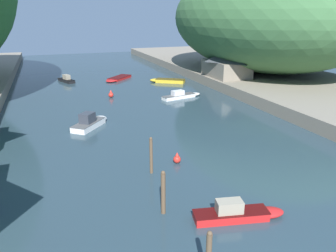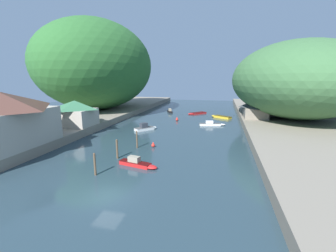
# 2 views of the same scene
# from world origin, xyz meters

# --- Properties ---
(water_surface) EXTENTS (130.00, 130.00, 0.00)m
(water_surface) POSITION_xyz_m (0.00, 30.00, 0.00)
(water_surface) COLOR #283D47
(water_surface) RESTS_ON ground
(left_bank) EXTENTS (22.00, 120.00, 1.46)m
(left_bank) POSITION_xyz_m (-25.79, 30.00, 0.73)
(left_bank) COLOR gray
(left_bank) RESTS_ON ground
(right_bank) EXTENTS (22.00, 120.00, 1.46)m
(right_bank) POSITION_xyz_m (25.79, 30.00, 0.73)
(right_bank) COLOR gray
(right_bank) RESTS_ON ground
(hillside_left) EXTENTS (30.58, 42.81, 26.06)m
(hillside_left) POSITION_xyz_m (-26.89, 45.50, 14.50)
(hillside_left) COLOR #2D662D
(hillside_left) RESTS_ON left_bank
(hillside_right) EXTENTS (29.39, 41.14, 17.89)m
(hillside_right) POSITION_xyz_m (26.89, 42.63, 10.41)
(hillside_right) COLOR #3D6B3D
(hillside_right) RESTS_ON right_bank
(waterfront_building) EXTENTS (10.01, 13.25, 7.69)m
(waterfront_building) POSITION_xyz_m (-19.40, 6.71, 5.45)
(waterfront_building) COLOR #B2A899
(waterfront_building) RESTS_ON left_bank
(boathouse_shed) EXTENTS (7.50, 6.51, 5.04)m
(boathouse_shed) POSITION_xyz_m (-18.42, 21.42, 4.07)
(boathouse_shed) COLOR #B2A899
(boathouse_shed) RESTS_ON left_bank
(right_bank_cottage) EXTENTS (5.64, 8.13, 4.26)m
(right_bank_cottage) POSITION_xyz_m (17.94, 40.07, 3.68)
(right_bank_cottage) COLOR gray
(right_bank_cottage) RESTS_ON right_bank
(boat_white_cruiser) EXTENTS (5.94, 4.75, 0.60)m
(boat_white_cruiser) POSITION_xyz_m (9.75, 45.80, 0.29)
(boat_white_cruiser) COLOR gold
(boat_white_cruiser) RESTS_ON water_surface
(boat_open_rowboat) EXTENTS (6.19, 2.59, 1.13)m
(boat_open_rowboat) POSITION_xyz_m (8.11, 34.81, 0.35)
(boat_open_rowboat) COLOR white
(boat_open_rowboat) RESTS_ON water_surface
(boat_far_upstream) EXTENTS (2.97, 5.05, 1.27)m
(boat_far_upstream) POSITION_xyz_m (-6.31, 52.38, 0.38)
(boat_far_upstream) COLOR black
(boat_far_upstream) RESTS_ON water_surface
(boat_red_skiff) EXTENTS (5.81, 6.11, 0.42)m
(boat_red_skiff) POSITION_xyz_m (2.45, 51.00, 0.21)
(boat_red_skiff) COLOR red
(boat_red_skiff) RESTS_ON water_surface
(boat_yellow_tender) EXTENTS (5.39, 2.18, 1.21)m
(boat_yellow_tender) POSITION_xyz_m (0.24, 7.53, 0.37)
(boat_yellow_tender) COLOR red
(boat_yellow_tender) RESTS_ON water_surface
(boat_far_right_bank) EXTENTS (4.47, 4.96, 1.61)m
(boat_far_right_bank) POSITION_xyz_m (-5.42, 26.83, 0.48)
(boat_far_right_bank) COLOR white
(boat_far_right_bank) RESTS_ON water_surface
(mooring_post_nearest) EXTENTS (0.25, 0.25, 2.66)m
(mooring_post_nearest) POSITION_xyz_m (-3.59, 3.92, 1.34)
(mooring_post_nearest) COLOR brown
(mooring_post_nearest) RESTS_ON water_surface
(mooring_post_second) EXTENTS (0.27, 0.27, 2.73)m
(mooring_post_second) POSITION_xyz_m (-3.62, 9.55, 1.37)
(mooring_post_second) COLOR brown
(mooring_post_second) RESTS_ON water_surface
(mooring_post_middle) EXTENTS (0.23, 0.23, 2.79)m
(mooring_post_middle) POSITION_xyz_m (-2.72, 14.67, 1.40)
(mooring_post_middle) COLOR brown
(mooring_post_middle) RESTS_ON water_surface
(channel_buoy_near) EXTENTS (0.70, 0.70, 1.05)m
(channel_buoy_near) POSITION_xyz_m (-1.08, 38.52, 0.41)
(channel_buoy_near) COLOR red
(channel_buoy_near) RESTS_ON water_surface
(channel_buoy_far) EXTENTS (0.60, 0.60, 0.90)m
(channel_buoy_far) POSITION_xyz_m (-0.34, 15.59, 0.35)
(channel_buoy_far) COLOR red
(channel_buoy_far) RESTS_ON water_surface
(person_on_quay) EXTENTS (0.27, 0.41, 1.69)m
(person_on_quay) POSITION_xyz_m (-16.55, 8.01, 2.44)
(person_on_quay) COLOR #282D3D
(person_on_quay) RESTS_ON left_bank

